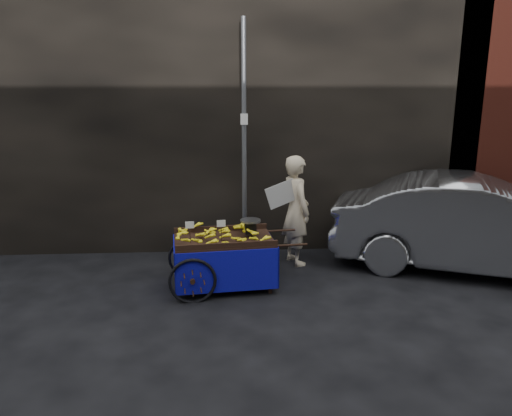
{
  "coord_description": "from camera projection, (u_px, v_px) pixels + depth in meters",
  "views": [
    {
      "loc": [
        -0.01,
        -7.04,
        3.03
      ],
      "look_at": [
        0.45,
        0.5,
        1.08
      ],
      "focal_mm": 35.0,
      "sensor_mm": 36.0,
      "label": 1
    }
  ],
  "objects": [
    {
      "name": "banana_cart",
      "position": [
        221.0,
        244.0,
        7.37
      ],
      "size": [
        2.09,
        1.14,
        1.09
      ],
      "rotation": [
        0.0,
        0.0,
        0.11
      ],
      "color": "black",
      "rests_on": "ground"
    },
    {
      "name": "ground",
      "position": [
        228.0,
        286.0,
        7.56
      ],
      "size": [
        80.0,
        80.0,
        0.0
      ],
      "primitive_type": "plane",
      "color": "black",
      "rests_on": "ground"
    },
    {
      "name": "vendor",
      "position": [
        296.0,
        210.0,
        8.3
      ],
      "size": [
        0.87,
        0.78,
        1.84
      ],
      "rotation": [
        0.0,
        0.0,
        1.93
      ],
      "color": "beige",
      "rests_on": "ground"
    },
    {
      "name": "building_wall",
      "position": [
        246.0,
        108.0,
        9.47
      ],
      "size": [
        13.5,
        2.0,
        5.0
      ],
      "color": "black",
      "rests_on": "ground"
    },
    {
      "name": "parked_car",
      "position": [
        479.0,
        226.0,
        8.01
      ],
      "size": [
        4.87,
        3.16,
        1.52
      ],
      "primitive_type": "imported",
      "rotation": [
        0.0,
        0.0,
        1.2
      ],
      "color": "#AAACB1",
      "rests_on": "ground"
    },
    {
      "name": "street_pole",
      "position": [
        244.0,
        143.0,
        8.33
      ],
      "size": [
        0.12,
        0.1,
        4.0
      ],
      "color": "slate",
      "rests_on": "ground"
    },
    {
      "name": "plastic_bag",
      "position": [
        270.0,
        266.0,
        8.02
      ],
      "size": [
        0.26,
        0.21,
        0.24
      ],
      "primitive_type": "ellipsoid",
      "color": "#1759AC",
      "rests_on": "ground"
    }
  ]
}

